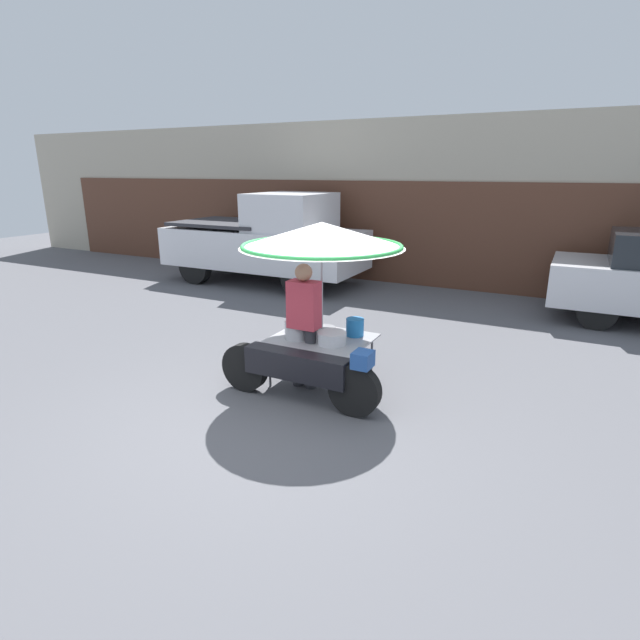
# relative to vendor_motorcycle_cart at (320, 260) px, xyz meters

# --- Properties ---
(ground_plane) EXTENTS (36.00, 36.00, 0.00)m
(ground_plane) POSITION_rel_vendor_motorcycle_cart_xyz_m (-0.02, -1.03, -1.61)
(ground_plane) COLOR #56565B
(shopfront_building) EXTENTS (28.00, 2.06, 3.79)m
(shopfront_building) POSITION_rel_vendor_motorcycle_cart_xyz_m (-0.02, 7.23, 0.28)
(shopfront_building) COLOR #B2A893
(shopfront_building) RESTS_ON ground
(vendor_motorcycle_cart) EXTENTS (2.08, 2.00, 2.05)m
(vendor_motorcycle_cart) POSITION_rel_vendor_motorcycle_cart_xyz_m (0.00, 0.00, 0.00)
(vendor_motorcycle_cart) COLOR black
(vendor_motorcycle_cart) RESTS_ON ground
(vendor_person) EXTENTS (0.38, 0.22, 1.58)m
(vendor_person) POSITION_rel_vendor_motorcycle_cart_xyz_m (-0.14, -0.14, -0.72)
(vendor_person) COLOR #2D2D33
(vendor_person) RESTS_ON ground
(pickup_truck) EXTENTS (4.81, 1.97, 2.14)m
(pickup_truck) POSITION_rel_vendor_motorcycle_cart_xyz_m (-3.82, 4.77, -0.57)
(pickup_truck) COLOR black
(pickup_truck) RESTS_ON ground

